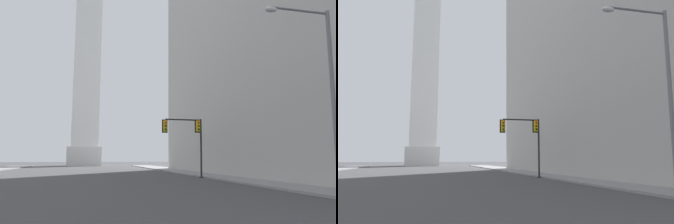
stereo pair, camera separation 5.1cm
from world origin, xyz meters
The scene contains 5 objects.
sidewalk_right centered at (14.71, 33.10, 0.07)m, with size 5.00×110.34×0.15m, color gray.
building_right centered at (25.51, 32.00, 17.68)m, with size 20.66×52.72×35.33m.
obelisk centered at (0.00, 91.95, 28.77)m, with size 8.85×8.85×60.00m.
traffic_light_mid_right centered at (10.64, 30.69, 4.44)m, with size 4.19×0.50×5.86m.
street_lamp centered at (11.79, 12.54, 5.64)m, with size 3.57×0.36×9.21m.
Camera 1 is at (0.92, -0.64, 1.88)m, focal length 35.00 mm.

